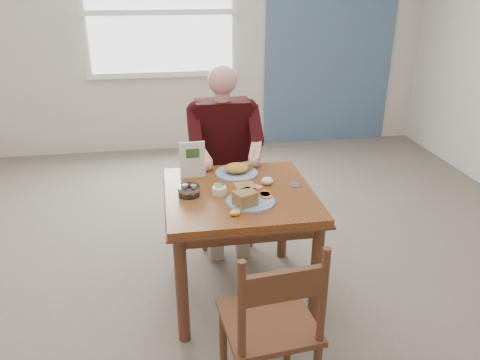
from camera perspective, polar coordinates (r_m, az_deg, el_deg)
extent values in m
plane|color=#5F574D|center=(3.26, -0.07, -13.45)|extent=(6.00, 6.00, 0.00)
plane|color=beige|center=(5.61, -5.29, 17.72)|extent=(5.50, 0.00, 5.50)
cube|color=#446280|center=(5.93, 11.11, 17.71)|extent=(1.60, 0.02, 2.80)
ellipsoid|color=yellow|center=(2.58, -0.64, -4.01)|extent=(0.07, 0.06, 0.03)
ellipsoid|color=white|center=(2.96, 3.33, -0.11)|extent=(0.09, 0.08, 0.05)
cylinder|color=silver|center=(2.97, 6.71, -0.59)|extent=(0.08, 0.08, 0.01)
cube|color=white|center=(5.55, -9.72, 19.51)|extent=(1.60, 0.02, 1.30)
cube|color=white|center=(5.63, -9.24, 12.59)|extent=(1.72, 0.04, 0.06)
cube|color=white|center=(5.54, -9.72, 19.50)|extent=(1.72, 0.04, 0.06)
cube|color=brown|center=(2.88, -0.08, -1.77)|extent=(0.90, 0.90, 0.04)
cube|color=brown|center=(2.89, -0.08, -2.26)|extent=(0.92, 0.92, 0.01)
cylinder|color=brown|center=(2.71, -7.09, -13.06)|extent=(0.07, 0.07, 0.71)
cylinder|color=brown|center=(2.83, 9.23, -11.45)|extent=(0.07, 0.07, 0.71)
cylinder|color=brown|center=(3.37, -7.76, -5.19)|extent=(0.07, 0.07, 0.71)
cylinder|color=brown|center=(3.46, 5.27, -4.20)|extent=(0.07, 0.07, 0.71)
cube|color=brown|center=(2.57, 1.34, -6.85)|extent=(0.80, 0.03, 0.08)
cube|color=brown|center=(3.26, -1.19, 0.01)|extent=(0.80, 0.03, 0.08)
cube|color=brown|center=(2.88, -7.78, -3.55)|extent=(0.03, 0.80, 0.08)
cube|color=brown|center=(2.99, 7.32, -2.45)|extent=(0.03, 0.80, 0.08)
cylinder|color=brown|center=(3.59, -4.40, -5.41)|extent=(0.04, 0.04, 0.45)
cylinder|color=brown|center=(3.64, 1.27, -4.98)|extent=(0.04, 0.04, 0.45)
cylinder|color=brown|center=(3.91, -4.89, -2.89)|extent=(0.04, 0.04, 0.45)
cylinder|color=brown|center=(3.95, 0.32, -2.52)|extent=(0.04, 0.04, 0.45)
cube|color=brown|center=(3.66, -1.98, -0.57)|extent=(0.42, 0.42, 0.03)
cylinder|color=brown|center=(3.73, -5.14, 3.67)|extent=(0.04, 0.04, 0.50)
cylinder|color=brown|center=(3.77, 0.33, 3.99)|extent=(0.04, 0.04, 0.50)
cube|color=brown|center=(3.71, -2.42, 5.29)|extent=(0.38, 0.03, 0.14)
cylinder|color=brown|center=(2.56, -2.06, -19.16)|extent=(0.04, 0.04, 0.45)
cylinder|color=brown|center=(2.64, 5.95, -17.69)|extent=(0.04, 0.04, 0.45)
cube|color=brown|center=(2.31, 3.48, -16.90)|extent=(0.46, 0.46, 0.03)
cylinder|color=brown|center=(1.98, 0.21, -15.90)|extent=(0.04, 0.04, 0.50)
cylinder|color=brown|center=(2.09, 10.08, -14.03)|extent=(0.04, 0.04, 0.50)
cube|color=brown|center=(1.97, 5.40, -12.72)|extent=(0.38, 0.07, 0.14)
cube|color=gray|center=(3.51, -3.35, -0.35)|extent=(0.13, 0.38, 0.12)
cube|color=gray|center=(3.54, -0.13, -0.13)|extent=(0.13, 0.38, 0.12)
cube|color=gray|center=(3.49, -2.91, -6.04)|extent=(0.10, 0.10, 0.48)
cube|color=gray|center=(3.51, 0.35, -5.79)|extent=(0.10, 0.10, 0.48)
cube|color=black|center=(3.56, -2.12, 5.15)|extent=(0.40, 0.22, 0.58)
sphere|color=black|center=(3.48, -5.32, 8.42)|extent=(0.15, 0.15, 0.15)
sphere|color=black|center=(3.52, 0.93, 8.72)|extent=(0.15, 0.15, 0.15)
cylinder|color=tan|center=(3.45, -2.16, 9.94)|extent=(0.11, 0.11, 0.08)
sphere|color=tan|center=(3.42, -2.19, 12.05)|extent=(0.21, 0.21, 0.21)
cube|color=black|center=(3.39, -5.61, 6.26)|extent=(0.09, 0.29, 0.27)
cube|color=black|center=(3.44, 1.75, 6.64)|extent=(0.09, 0.29, 0.27)
sphere|color=black|center=(3.31, -5.40, 4.03)|extent=(0.09, 0.09, 0.09)
sphere|color=black|center=(3.37, 2.10, 4.45)|extent=(0.09, 0.09, 0.09)
cube|color=tan|center=(3.24, -4.72, 2.96)|extent=(0.14, 0.23, 0.14)
cube|color=tan|center=(3.29, 1.89, 3.34)|extent=(0.14, 0.23, 0.14)
sphere|color=tan|center=(3.17, -4.02, 1.83)|extent=(0.08, 0.08, 0.08)
sphere|color=tan|center=(3.22, 1.67, 2.18)|extent=(0.08, 0.08, 0.08)
cylinder|color=silver|center=(3.20, 1.68, 3.02)|extent=(0.01, 0.05, 0.12)
cylinder|color=white|center=(2.73, 1.28, -2.65)|extent=(0.36, 0.36, 0.02)
cube|color=tan|center=(2.66, 0.61, -2.22)|extent=(0.15, 0.14, 0.08)
cube|color=tan|center=(2.74, 0.57, -1.36)|extent=(0.12, 0.11, 0.08)
cylinder|color=orange|center=(2.77, 3.22, -1.97)|extent=(0.08, 0.08, 0.01)
cylinder|color=orange|center=(2.79, 3.07, -1.77)|extent=(0.09, 0.09, 0.01)
cylinder|color=orange|center=(2.81, 2.93, -1.57)|extent=(0.10, 0.10, 0.01)
cube|color=#E56C76|center=(2.83, 2.07, -1.08)|extent=(0.08, 0.08, 0.03)
cylinder|color=white|center=(3.12, -0.42, 0.83)|extent=(0.35, 0.35, 0.02)
ellipsoid|color=gold|center=(3.10, -0.42, 1.48)|extent=(0.20, 0.18, 0.06)
cube|color=tan|center=(3.15, 0.43, 1.64)|extent=(0.12, 0.09, 0.04)
cylinder|color=white|center=(2.83, -2.54, -1.29)|extent=(0.10, 0.10, 0.05)
cube|color=pink|center=(2.82, -2.74, -0.70)|extent=(0.03, 0.01, 0.02)
cube|color=#6699D8|center=(2.83, -2.27, -0.62)|extent=(0.03, 0.02, 0.02)
cube|color=#EAD159|center=(2.80, -2.56, -0.81)|extent=(0.03, 0.02, 0.02)
cube|color=white|center=(2.83, -2.82, -0.58)|extent=(0.03, 0.02, 0.02)
cylinder|color=white|center=(2.80, -6.63, -1.44)|extent=(0.04, 0.04, 0.07)
cylinder|color=silver|center=(2.79, -6.67, -0.68)|extent=(0.05, 0.05, 0.01)
cylinder|color=white|center=(2.79, -5.67, -1.51)|extent=(0.04, 0.04, 0.07)
cylinder|color=silver|center=(2.78, -5.70, -0.74)|extent=(0.05, 0.05, 0.01)
cylinder|color=white|center=(2.82, -6.24, -1.32)|extent=(0.14, 0.14, 0.06)
cylinder|color=white|center=(2.82, -6.59, -0.98)|extent=(0.04, 0.04, 0.02)
cylinder|color=white|center=(2.83, -5.85, -0.85)|extent=(0.04, 0.04, 0.02)
cylinder|color=white|center=(2.80, -6.27, -1.14)|extent=(0.04, 0.04, 0.02)
cube|color=white|center=(3.04, -5.82, 2.44)|extent=(0.17, 0.02, 0.24)
cube|color=#2D5926|center=(3.02, -5.78, 3.24)|extent=(0.09, 0.01, 0.06)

